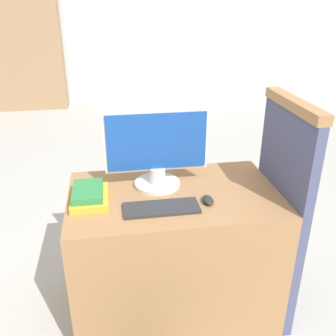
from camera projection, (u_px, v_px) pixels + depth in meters
wall_back at (122, 16)px, 6.09m from camera, size 12.00×0.06×2.80m
desk at (174, 252)px, 2.13m from camera, size 1.10×0.68×0.76m
carrel_divider at (280, 211)px, 2.04m from camera, size 0.07×0.55×1.26m
monitor at (157, 150)px, 1.96m from camera, size 0.55×0.25×0.42m
keyboard at (161, 208)px, 1.81m from camera, size 0.37×0.14×0.02m
mouse at (208, 200)px, 1.87m from camera, size 0.05×0.09×0.03m
book_stack at (89, 195)px, 1.88m from camera, size 0.18×0.26×0.07m
bookshelf_far at (18, 48)px, 5.82m from camera, size 1.32×0.32×1.93m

